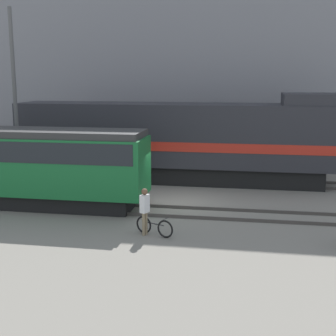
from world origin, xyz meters
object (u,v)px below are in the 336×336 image
object	(u,v)px
streetcar	(30,163)
utility_pole_left	(15,101)
bicycle	(154,227)
person	(145,207)
freight_locomotive	(176,141)

from	to	relation	value
streetcar	utility_pole_left	xyz separation A→B (m)	(-2.20, 3.17, 2.61)
bicycle	streetcar	bearing A→B (deg)	154.55
bicycle	person	distance (m)	0.84
person	streetcar	bearing A→B (deg)	153.25
freight_locomotive	person	distance (m)	9.46
freight_locomotive	bicycle	bearing A→B (deg)	-86.07
streetcar	bicycle	size ratio (longest dim) A/B	6.92
utility_pole_left	bicycle	bearing A→B (deg)	-35.88
freight_locomotive	streetcar	xyz separation A→B (m)	(-5.73, -6.34, -0.29)
bicycle	person	bearing A→B (deg)	179.32
freight_locomotive	utility_pole_left	xyz separation A→B (m)	(-7.93, -3.17, 2.32)
person	utility_pole_left	bearing A→B (deg)	142.95
streetcar	bicycle	world-z (taller)	streetcar
bicycle	person	size ratio (longest dim) A/B	0.86
streetcar	person	size ratio (longest dim) A/B	5.95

